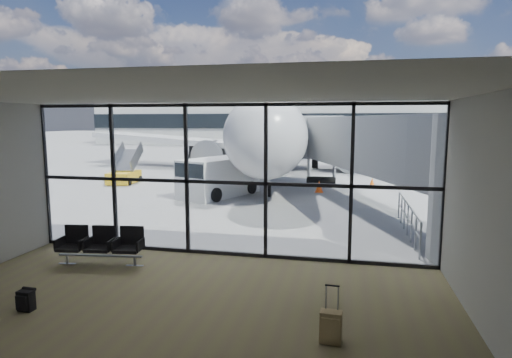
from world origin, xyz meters
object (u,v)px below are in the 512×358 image
at_px(airliner, 280,131).
at_px(mobile_stairs, 124,175).
at_px(suitcase, 331,327).
at_px(backpack, 26,300).
at_px(service_van, 218,177).
at_px(seating_row, 102,243).
at_px(belt_loader, 196,162).

height_order(airliner, mobile_stairs, airliner).
bearing_deg(suitcase, mobile_stairs, 131.64).
bearing_deg(backpack, service_van, 92.72).
xyz_separation_m(backpack, service_van, (-0.19, 14.31, 0.81)).
xyz_separation_m(seating_row, backpack, (0.11, -3.09, -0.35)).
height_order(seating_row, belt_loader, belt_loader).
distance_m(seating_row, airliner, 26.97).
xyz_separation_m(suitcase, mobile_stairs, (-13.84, 17.61, 0.18)).
distance_m(belt_loader, mobile_stairs, 9.20).
bearing_deg(service_van, mobile_stairs, 178.35).
xyz_separation_m(seating_row, suitcase, (6.45, -3.09, -0.27)).
xyz_separation_m(airliner, mobile_stairs, (-8.24, -12.31, -2.66)).
bearing_deg(backpack, belt_loader, 104.54).
bearing_deg(mobile_stairs, backpack, -73.21).
height_order(service_van, mobile_stairs, mobile_stairs).
relative_size(suitcase, service_van, 0.21).
distance_m(suitcase, service_van, 15.74).
bearing_deg(service_van, suitcase, -42.81).
bearing_deg(mobile_stairs, airliner, 49.89).
distance_m(seating_row, service_van, 11.23).
bearing_deg(backpack, suitcase, 1.94).
bearing_deg(suitcase, belt_loader, 118.20).
height_order(backpack, service_van, service_van).
height_order(suitcase, mobile_stairs, mobile_stairs).
bearing_deg(service_van, backpack, -66.56).
distance_m(airliner, belt_loader, 7.86).
height_order(seating_row, backpack, seating_row).
bearing_deg(seating_row, backpack, -94.97).
bearing_deg(backpack, airliner, 90.55).
bearing_deg(airliner, belt_loader, -160.74).
distance_m(backpack, suitcase, 6.34).
distance_m(seating_row, suitcase, 7.16).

